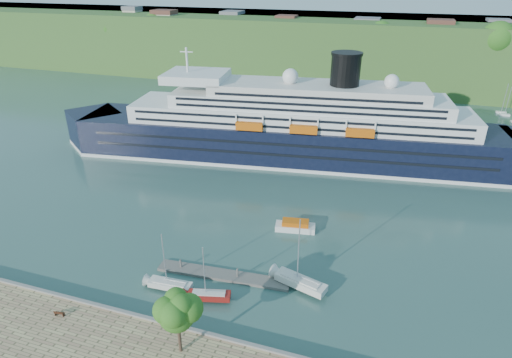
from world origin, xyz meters
The scene contains 11 objects.
ground centered at (0.00, 0.00, 0.00)m, with size 400.00×400.00×0.00m, color #2D514A.
far_hillside centered at (0.00, 145.00, 12.00)m, with size 400.00×50.00×24.00m, color #365823.
quay_coping centered at (0.00, -0.20, 1.15)m, with size 220.00×0.50×0.30m, color slate.
cruise_ship centered at (1.02, 57.39, 12.55)m, with size 111.78×16.28×25.10m, color black, non-canonical shape.
park_bench centered at (-13.40, -3.12, 1.43)m, with size 1.34×0.55×0.86m, color #442313, non-canonical shape.
promenade_tree centered at (3.81, -3.35, 5.56)m, with size 5.51×5.51×9.12m, color #2E6B1C, non-canonical shape.
floating_pontoon centered at (2.93, 11.68, 0.22)m, with size 19.86×2.43×0.44m, color slate, non-canonical shape.
sailboat_white_near centered at (-2.98, 6.64, 4.41)m, with size 6.83×1.90×8.82m, color silver, non-canonical shape.
sailboat_red centered at (3.07, 6.34, 4.17)m, with size 6.45×1.79×8.33m, color maroon, non-canonical shape.
sailboat_white_far centered at (14.33, 12.58, 5.34)m, with size 8.27×2.30×10.68m, color silver, non-canonical shape.
tender_launch centered at (10.12, 27.08, 0.95)m, with size 6.88×2.35×1.90m, color #CB580B, non-canonical shape.
Camera 1 is at (23.14, -34.47, 40.57)m, focal length 30.00 mm.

